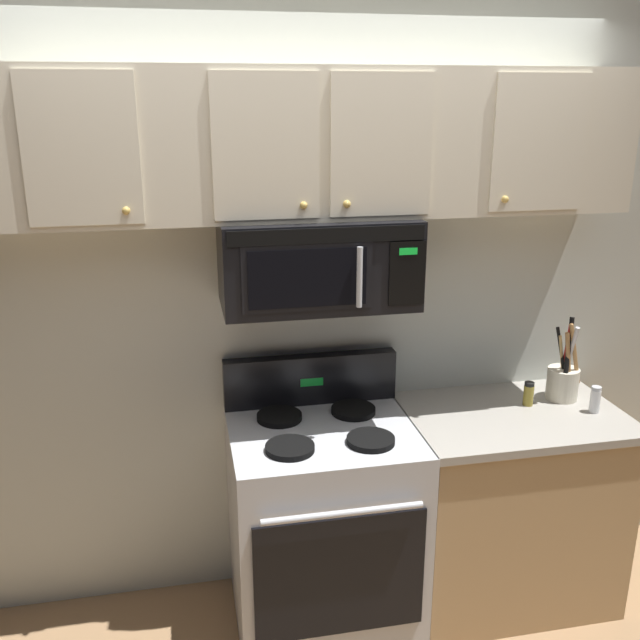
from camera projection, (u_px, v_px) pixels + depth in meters
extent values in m
cube|color=silver|center=(306.00, 299.00, 3.06)|extent=(5.20, 0.10, 2.70)
cube|color=#B7BABF|center=(323.00, 526.00, 2.98)|extent=(0.76, 0.64, 0.90)
cube|color=black|center=(341.00, 577.00, 2.68)|extent=(0.67, 0.01, 0.52)
cylinder|color=#B7BABF|center=(343.00, 513.00, 2.57)|extent=(0.61, 0.03, 0.03)
cube|color=black|center=(310.00, 379.00, 3.08)|extent=(0.76, 0.07, 0.22)
cube|color=#19D83F|center=(312.00, 382.00, 3.05)|extent=(0.10, 0.00, 0.04)
cylinder|color=black|center=(290.00, 448.00, 2.68)|extent=(0.19, 0.19, 0.02)
cylinder|color=black|center=(371.00, 440.00, 2.74)|extent=(0.19, 0.19, 0.02)
cylinder|color=black|center=(279.00, 417.00, 2.94)|extent=(0.19, 0.19, 0.02)
cylinder|color=black|center=(353.00, 410.00, 3.01)|extent=(0.19, 0.19, 0.02)
cube|color=black|center=(317.00, 261.00, 2.76)|extent=(0.76, 0.39, 0.35)
cube|color=black|center=(328.00, 236.00, 2.53)|extent=(0.73, 0.01, 0.06)
cube|color=black|center=(308.00, 278.00, 2.56)|extent=(0.49, 0.01, 0.25)
cube|color=black|center=(308.00, 278.00, 2.56)|extent=(0.44, 0.01, 0.22)
cube|color=black|center=(407.00, 273.00, 2.64)|extent=(0.14, 0.01, 0.25)
cube|color=#19D83F|center=(408.00, 251.00, 2.60)|extent=(0.07, 0.00, 0.03)
cylinder|color=#B7BABF|center=(359.00, 277.00, 2.58)|extent=(0.02, 0.02, 0.23)
cube|color=beige|center=(316.00, 143.00, 2.65)|extent=(2.50, 0.33, 0.55)
cube|color=beige|center=(81.00, 150.00, 2.33)|extent=(0.38, 0.01, 0.51)
sphere|color=tan|center=(126.00, 211.00, 2.41)|extent=(0.03, 0.03, 0.03)
cube|color=beige|center=(266.00, 147.00, 2.45)|extent=(0.38, 0.01, 0.51)
sphere|color=tan|center=(304.00, 205.00, 2.52)|extent=(0.03, 0.03, 0.03)
cube|color=beige|center=(382.00, 145.00, 2.53)|extent=(0.38, 0.01, 0.51)
sphere|color=tan|center=(347.00, 204.00, 2.55)|extent=(0.03, 0.03, 0.03)
cube|color=beige|center=(540.00, 143.00, 2.65)|extent=(0.38, 0.01, 0.51)
sphere|color=tan|center=(505.00, 199.00, 2.67)|extent=(0.03, 0.03, 0.03)
cube|color=tan|center=(505.00, 507.00, 3.16)|extent=(0.90, 0.62, 0.86)
cube|color=#9E998E|center=(514.00, 416.00, 3.02)|extent=(0.93, 0.65, 0.03)
cylinder|color=beige|center=(562.00, 384.00, 3.13)|extent=(0.14, 0.14, 0.14)
cylinder|color=#BCBCC1|center=(570.00, 355.00, 3.07)|extent=(0.02, 0.09, 0.28)
cylinder|color=olive|center=(568.00, 359.00, 3.06)|extent=(0.06, 0.03, 0.25)
cylinder|color=#A87A47|center=(575.00, 354.00, 3.06)|extent=(0.10, 0.04, 0.29)
cylinder|color=black|center=(568.00, 352.00, 3.05)|extent=(0.05, 0.07, 0.31)
cylinder|color=black|center=(562.00, 355.00, 3.09)|extent=(0.07, 0.04, 0.26)
cylinder|color=tan|center=(562.00, 359.00, 3.10)|extent=(0.06, 0.03, 0.23)
cylinder|color=red|center=(566.00, 353.00, 3.09)|extent=(0.03, 0.06, 0.28)
cylinder|color=white|center=(595.00, 401.00, 3.00)|extent=(0.04, 0.04, 0.10)
cylinder|color=#B7BABF|center=(597.00, 389.00, 2.98)|extent=(0.04, 0.04, 0.02)
cylinder|color=olive|center=(528.00, 395.00, 3.07)|extent=(0.04, 0.04, 0.09)
cylinder|color=black|center=(530.00, 384.00, 3.06)|extent=(0.04, 0.04, 0.02)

